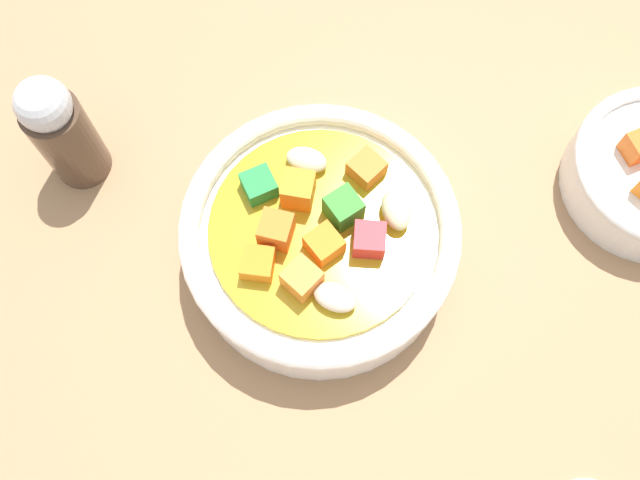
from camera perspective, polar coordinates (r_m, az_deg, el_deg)
name	(u,v)px	position (r cm, az deg, el deg)	size (l,w,h in cm)	color
ground_plane	(320,258)	(42.12, 0.00, -1.48)	(140.00, 140.00, 2.00)	#9E754F
soup_bowl_main	(320,238)	(38.87, 0.00, 0.19)	(15.34, 15.34, 5.79)	white
pepper_shaker	(61,131)	(42.33, -20.40, 8.37)	(3.37, 3.37, 8.53)	#4C3828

